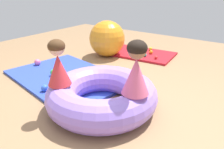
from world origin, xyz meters
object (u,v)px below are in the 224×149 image
(child_in_pink, at_px, (136,68))
(play_ball_green, at_px, (54,72))
(child_in_red, at_px, (58,63))
(play_ball_orange, at_px, (151,52))
(inflatable_cushion, at_px, (102,95))
(play_ball_teal, at_px, (145,55))
(play_ball_blue, at_px, (45,88))
(play_ball_red, at_px, (156,57))
(play_ball_pink, at_px, (37,62))
(play_ball_yellow, at_px, (151,49))
(exercise_ball_large, at_px, (107,39))

(child_in_pink, bearing_deg, play_ball_green, 119.81)
(child_in_red, height_order, play_ball_orange, child_in_red)
(inflatable_cushion, relative_size, play_ball_teal, 18.22)
(play_ball_blue, xyz_separation_m, play_ball_red, (0.60, 2.07, -0.02))
(child_in_pink, relative_size, play_ball_blue, 5.82)
(play_ball_blue, bearing_deg, play_ball_pink, 148.18)
(child_in_red, xyz_separation_m, play_ball_green, (-0.83, 0.58, -0.50))
(child_in_pink, xyz_separation_m, play_ball_green, (-1.59, 0.28, -0.52))
(play_ball_pink, distance_m, play_ball_teal, 1.97)
(child_in_red, height_order, play_ball_yellow, child_in_red)
(child_in_red, xyz_separation_m, play_ball_teal, (-0.16, 2.24, -0.52))
(play_ball_pink, relative_size, exercise_ball_large, 0.15)
(play_ball_teal, height_order, play_ball_orange, play_ball_orange)
(play_ball_orange, bearing_deg, exercise_ball_large, -144.24)
(play_ball_pink, bearing_deg, play_ball_yellow, 59.14)
(play_ball_yellow, bearing_deg, play_ball_teal, -76.78)
(play_ball_green, distance_m, play_ball_yellow, 2.17)
(play_ball_blue, relative_size, play_ball_red, 1.51)
(play_ball_red, bearing_deg, child_in_red, -92.01)
(play_ball_red, bearing_deg, play_ball_pink, -134.99)
(play_ball_red, bearing_deg, exercise_ball_large, -163.18)
(play_ball_blue, bearing_deg, play_ball_teal, 80.12)
(play_ball_blue, xyz_separation_m, play_ball_pink, (-0.91, 0.56, 0.01))
(play_ball_green, relative_size, play_ball_blue, 1.15)
(play_ball_blue, distance_m, play_ball_pink, 1.07)
(play_ball_yellow, height_order, play_ball_teal, play_ball_teal)
(play_ball_blue, xyz_separation_m, play_ball_teal, (0.36, 2.07, -0.01))
(exercise_ball_large, bearing_deg, play_ball_teal, 22.32)
(child_in_pink, relative_size, play_ball_red, 8.81)
(play_ball_orange, bearing_deg, play_ball_blue, -99.29)
(inflatable_cushion, height_order, play_ball_yellow, inflatable_cushion)
(play_ball_pink, height_order, exercise_ball_large, exercise_ball_large)
(play_ball_green, height_order, play_ball_teal, play_ball_green)
(play_ball_teal, relative_size, exercise_ball_large, 0.10)
(play_ball_yellow, bearing_deg, child_in_pink, -66.70)
(child_in_red, relative_size, play_ball_orange, 6.64)
(exercise_ball_large, bearing_deg, inflatable_cushion, -54.43)
(inflatable_cushion, xyz_separation_m, play_ball_yellow, (-0.57, 2.35, -0.10))
(play_ball_blue, height_order, play_ball_orange, play_ball_blue)
(play_ball_blue, bearing_deg, play_ball_green, 126.78)
(play_ball_teal, bearing_deg, child_in_pink, -64.58)
(child_in_red, distance_m, exercise_ball_large, 2.14)
(child_in_pink, distance_m, play_ball_red, 2.12)
(play_ball_green, relative_size, play_ball_yellow, 1.58)
(play_ball_pink, distance_m, play_ball_orange, 2.16)
(play_ball_teal, bearing_deg, play_ball_orange, 86.27)
(play_ball_yellow, height_order, play_ball_pink, play_ball_pink)
(play_ball_pink, xyz_separation_m, play_ball_orange, (1.28, 1.73, -0.02))
(inflatable_cushion, xyz_separation_m, play_ball_pink, (-1.74, 0.40, -0.08))
(play_ball_red, distance_m, exercise_ball_large, 1.01)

